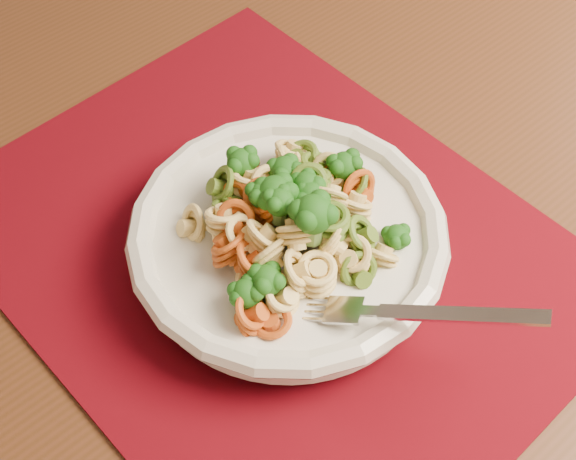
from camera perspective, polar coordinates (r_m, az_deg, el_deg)
The scene contains 5 objects.
dining_table at distance 0.75m, azimuth 2.82°, elevation -2.38°, with size 1.62×1.33×0.74m.
placemat at distance 0.63m, azimuth -1.28°, elevation -1.31°, with size 0.48×0.37×0.00m, color #59030C.
pasta_bowl at distance 0.60m, azimuth -0.00°, elevation -0.67°, with size 0.24×0.24×0.05m.
pasta_broccoli_heap at distance 0.58m, azimuth -0.00°, elevation 0.36°, with size 0.20×0.20×0.06m, color #DEC66E, non-canonical shape.
fork at distance 0.55m, azimuth 3.99°, elevation -5.71°, with size 0.19×0.02×0.01m, color silver, non-canonical shape.
Camera 1 is at (-0.53, -1.05, 1.25)m, focal length 50.00 mm.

